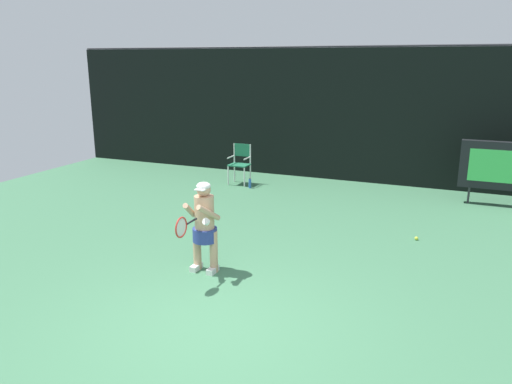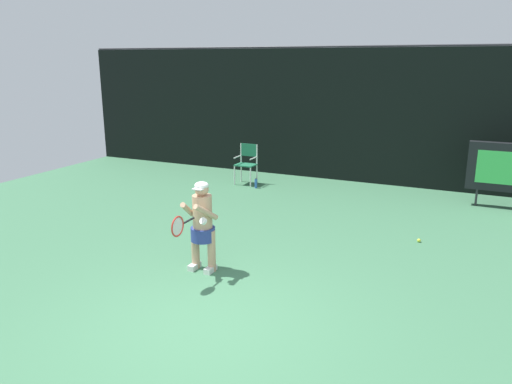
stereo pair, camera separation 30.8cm
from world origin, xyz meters
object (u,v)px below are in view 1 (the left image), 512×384
Objects in this scene: water_bottle at (250,184)px; tennis_player at (204,224)px; scoreboard at (512,167)px; umpire_chair at (240,161)px; tennis_racket at (182,227)px; tennis_ball_loose at (416,238)px.

water_bottle is 0.18× the size of tennis_player.
scoreboard reaches higher than tennis_player.
scoreboard is 2.04× the size of umpire_chair.
tennis_racket is (1.44, -5.80, 0.83)m from water_bottle.
umpire_chair is at bearing 108.86° from tennis_player.
scoreboard is at bearing 3.10° from umpire_chair.
scoreboard is at bearing 60.94° from tennis_ball_loose.
tennis_racket reaches higher than umpire_chair.
scoreboard is 8.30× the size of water_bottle.
scoreboard reaches higher than tennis_racket.
tennis_racket is at bearing -125.94° from scoreboard.
tennis_racket is 8.85× the size of tennis_ball_loose.
water_bottle is 6.03m from tennis_racket.
water_bottle is 0.44× the size of tennis_racket.
scoreboard is 3.64m from tennis_ball_loose.
tennis_ball_loose is at bearing -29.11° from umpire_chair.
tennis_player reaches higher than water_bottle.
tennis_player is (1.44, -5.13, 0.67)m from water_bottle.
tennis_ball_loose is (4.45, -2.37, -0.09)m from water_bottle.
umpire_chair is 15.88× the size of tennis_ball_loose.
scoreboard is 1.50× the size of tennis_player.
scoreboard reaches higher than umpire_chair.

